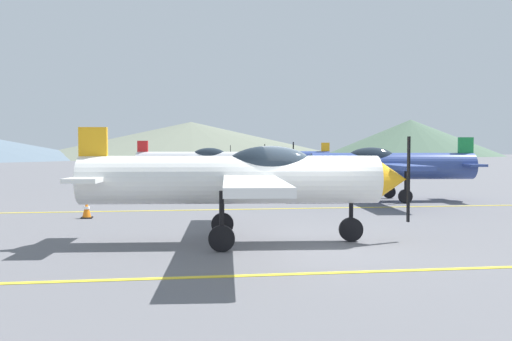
# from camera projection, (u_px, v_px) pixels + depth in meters

# --- Properties ---
(ground_plane) EXTENTS (400.00, 400.00, 0.00)m
(ground_plane) POSITION_uv_depth(u_px,v_px,m) (317.00, 243.00, 12.89)
(ground_plane) COLOR slate
(apron_line_near) EXTENTS (80.00, 0.16, 0.01)m
(apron_line_near) POSITION_uv_depth(u_px,v_px,m) (358.00, 272.00, 9.87)
(apron_line_near) COLOR yellow
(apron_line_near) RESTS_ON ground_plane
(apron_line_far) EXTENTS (80.00, 0.16, 0.01)m
(apron_line_far) POSITION_uv_depth(u_px,v_px,m) (267.00, 209.00, 20.29)
(apron_line_far) COLOR yellow
(apron_line_far) RESTS_ON ground_plane
(airplane_near) EXTENTS (8.10, 9.32, 2.79)m
(airplane_near) POSITION_uv_depth(u_px,v_px,m) (244.00, 178.00, 12.96)
(airplane_near) COLOR white
(airplane_near) RESTS_ON ground_plane
(airplane_mid) EXTENTS (8.11, 9.32, 2.79)m
(airplane_mid) POSITION_uv_depth(u_px,v_px,m) (385.00, 165.00, 23.49)
(airplane_mid) COLOR #33478C
(airplane_mid) RESTS_ON ground_plane
(airplane_far) EXTENTS (8.15, 9.25, 2.79)m
(airplane_far) POSITION_uv_depth(u_px,v_px,m) (199.00, 160.00, 32.99)
(airplane_far) COLOR silver
(airplane_far) RESTS_ON ground_plane
(airplane_back) EXTENTS (8.13, 9.32, 2.79)m
(airplane_back) POSITION_uv_depth(u_px,v_px,m) (281.00, 158.00, 43.09)
(airplane_back) COLOR #33478C
(airplane_back) RESTS_ON ground_plane
(traffic_cone_front) EXTENTS (0.36, 0.36, 0.59)m
(traffic_cone_front) POSITION_uv_depth(u_px,v_px,m) (87.00, 209.00, 17.59)
(traffic_cone_front) COLOR black
(traffic_cone_front) RESTS_ON ground_plane
(hill_centerleft) EXTENTS (83.96, 83.96, 9.38)m
(hill_centerleft) POSITION_uv_depth(u_px,v_px,m) (191.00, 140.00, 140.69)
(hill_centerleft) COLOR slate
(hill_centerleft) RESTS_ON ground_plane
(hill_centerright) EXTENTS (58.59, 58.59, 12.07)m
(hill_centerright) POSITION_uv_depth(u_px,v_px,m) (411.00, 138.00, 178.61)
(hill_centerright) COLOR #4C6651
(hill_centerright) RESTS_ON ground_plane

